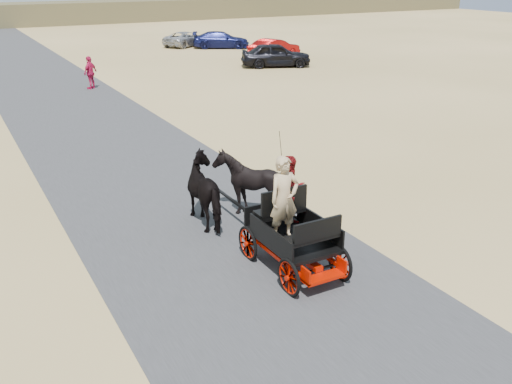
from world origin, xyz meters
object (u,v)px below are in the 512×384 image
horse_right (248,184)px  car_d (186,39)px  pedestrian (90,73)px  carriage (292,253)px  car_c (221,40)px  car_a (276,55)px  horse_left (209,191)px  car_b (274,49)px

horse_right → car_d: size_ratio=0.40×
horse_right → pedestrian: size_ratio=0.98×
carriage → pedestrian: 21.78m
car_d → carriage: bearing=132.5°
car_c → car_d: (-2.01, 2.42, -0.06)m
car_a → horse_right: bearing=169.2°
horse_left → carriage: bearing=100.4°
horse_left → horse_right: (1.10, 0.00, 0.00)m
carriage → car_d: size_ratio=0.56×
horse_left → horse_right: size_ratio=1.18×
carriage → car_d: bearing=71.0°
horse_right → car_d: 35.04m
horse_left → car_d: horse_left is taller
horse_left → car_a: bearing=-124.6°
car_a → car_d: 12.68m
pedestrian → car_a: pedestrian is taller
carriage → horse_right: size_ratio=1.41×
horse_left → car_c: size_ratio=0.45×
car_b → car_d: (-2.88, 9.32, -0.09)m
pedestrian → car_b: (14.20, 4.90, -0.18)m
carriage → car_b: 30.73m
carriage → car_d: car_d is taller
horse_left → pedestrian: (1.65, 18.75, 0.02)m
horse_right → pedestrian: pedestrian is taller
carriage → car_b: bearing=60.1°
horse_right → car_b: bearing=-121.9°
horse_left → car_a: size_ratio=0.45×
car_b → carriage: bearing=133.1°
car_b → car_c: car_b is taller
carriage → car_a: 26.95m
horse_right → car_a: bearing=-122.4°
horse_left → car_b: size_ratio=0.48×
pedestrian → car_d: pedestrian is taller
carriage → car_c: size_ratio=0.53×
horse_right → car_c: horse_right is taller
car_a → pedestrian: bearing=118.9°
car_d → car_a: bearing=156.4°
pedestrian → car_d: 18.17m
carriage → horse_left: size_ratio=1.20×
car_a → horse_left: bearing=167.0°
car_c → horse_right: bearing=-177.5°
car_c → car_a: bearing=-158.4°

